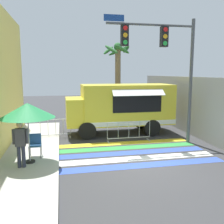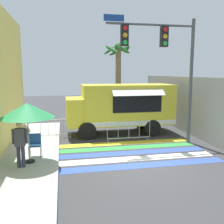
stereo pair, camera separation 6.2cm
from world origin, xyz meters
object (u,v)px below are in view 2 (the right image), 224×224
object	(u,v)px
folding_chair	(35,143)
vendor_person	(20,142)
patio_umbrella	(27,111)
barricade_front	(129,132)
palm_tree	(118,70)
traffic_signal_pole	(164,54)
food_truck	(119,106)
barricade_side	(56,129)

from	to	relation	value
folding_chair	vendor_person	world-z (taller)	vendor_person
patio_umbrella	barricade_front	world-z (taller)	patio_umbrella
barricade_front	palm_tree	xyz separation A→B (m)	(0.86, 6.32, 3.15)
folding_chair	barricade_front	size ratio (longest dim) A/B	0.40
palm_tree	traffic_signal_pole	bearing A→B (deg)	-85.30
food_truck	barricade_side	world-z (taller)	food_truck
barricade_side	food_truck	bearing A→B (deg)	5.75
barricade_side	palm_tree	world-z (taller)	palm_tree
vendor_person	palm_tree	bearing A→B (deg)	48.72
food_truck	barricade_side	size ratio (longest dim) A/B	3.69
barricade_front	traffic_signal_pole	bearing A→B (deg)	-27.99
folding_chair	barricade_front	distance (m)	4.71
traffic_signal_pole	folding_chair	bearing A→B (deg)	-169.61
food_truck	traffic_signal_pole	distance (m)	4.00
folding_chair	vendor_person	size ratio (longest dim) A/B	0.55
folding_chair	vendor_person	bearing A→B (deg)	-120.48
food_truck	folding_chair	bearing A→B (deg)	-139.67
barricade_side	palm_tree	size ratio (longest dim) A/B	0.29
palm_tree	barricade_side	bearing A→B (deg)	-132.28
food_truck	traffic_signal_pole	size ratio (longest dim) A/B	1.00
food_truck	traffic_signal_pole	world-z (taller)	traffic_signal_pole
traffic_signal_pole	barricade_side	bearing A→B (deg)	156.65
patio_umbrella	palm_tree	xyz separation A→B (m)	(5.34, 8.84, 1.58)
traffic_signal_pole	barricade_side	xyz separation A→B (m)	(-5.05, 2.18, -3.78)
traffic_signal_pole	palm_tree	size ratio (longest dim) A/B	1.06
traffic_signal_pole	vendor_person	bearing A→B (deg)	-160.33
food_truck	traffic_signal_pole	bearing A→B (deg)	-58.50
traffic_signal_pole	barricade_front	bearing A→B (deg)	152.01
food_truck	barricade_front	distance (m)	2.07
folding_chair	barricade_front	xyz separation A→B (m)	(4.34, 1.83, -0.17)
barricade_side	traffic_signal_pole	bearing A→B (deg)	-23.35
barricade_front	patio_umbrella	bearing A→B (deg)	-150.64
patio_umbrella	traffic_signal_pole	bearing A→B (deg)	16.47
folding_chair	palm_tree	bearing A→B (deg)	44.87
food_truck	palm_tree	xyz separation A→B (m)	(0.97, 4.56, 2.06)
food_truck	barricade_front	bearing A→B (deg)	-86.53
palm_tree	vendor_person	bearing A→B (deg)	-120.92
folding_chair	barricade_side	world-z (taller)	folding_chair
folding_chair	barricade_side	distance (m)	3.33
vendor_person	patio_umbrella	bearing A→B (deg)	52.79
palm_tree	patio_umbrella	bearing A→B (deg)	-121.12
vendor_person	barricade_front	distance (m)	5.59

